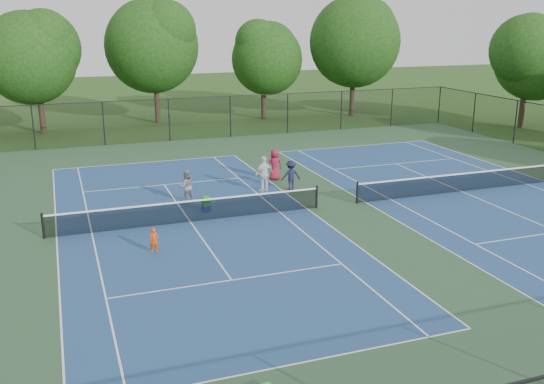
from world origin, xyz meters
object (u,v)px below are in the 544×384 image
object	(u,v)px
tree_back_b	(154,42)
bystander_b	(291,175)
ball_crate	(206,208)
instructor	(186,186)
tree_back_a	(35,52)
child_player	(154,240)
bystander_c	(275,165)
tree_back_d	(354,37)
tree_side_e	(529,53)
tree_back_c	(263,54)
bystander_a	(264,174)
ball_hopper	(206,201)

from	to	relation	value
tree_back_b	bystander_b	world-z (taller)	tree_back_b
ball_crate	instructor	bearing A→B (deg)	106.53
tree_back_a	child_player	bearing A→B (deg)	-81.63
tree_back_b	bystander_c	distance (m)	21.59
tree_back_d	tree_side_e	xyz separation A→B (m)	(10.00, -10.00, -1.02)
tree_back_a	tree_back_c	size ratio (longest dim) A/B	1.09
instructor	tree_back_b	bearing A→B (deg)	-106.22
tree_side_e	ball_crate	xyz separation A→B (m)	(-29.00, -12.77, -5.66)
tree_back_c	bystander_b	world-z (taller)	tree_back_c
child_player	bystander_c	world-z (taller)	bystander_c
ball_crate	bystander_a	bearing A→B (deg)	31.71
tree_back_c	child_player	size ratio (longest dim) A/B	8.49
tree_back_b	tree_back_c	distance (m)	9.12
bystander_a	ball_hopper	xyz separation A→B (m)	(-3.57, -2.21, -0.42)
child_player	bystander_c	bearing A→B (deg)	46.95
tree_side_e	tree_back_d	bearing A→B (deg)	135.00
tree_back_b	bystander_a	world-z (taller)	tree_back_b
bystander_c	ball_hopper	world-z (taller)	bystander_c
tree_back_a	bystander_a	xyz separation A→B (m)	(10.57, -20.57, -5.12)
tree_back_d	tree_back_b	bearing A→B (deg)	173.29
tree_back_a	tree_side_e	size ratio (longest dim) A/B	1.03
bystander_b	tree_back_a	bearing A→B (deg)	-55.55
tree_side_e	bystander_c	xyz separation A→B (m)	(-24.15, -8.61, -4.96)
instructor	ball_hopper	bearing A→B (deg)	96.56
tree_back_a	tree_back_b	distance (m)	9.24
tree_back_c	tree_back_d	xyz separation A→B (m)	(8.00, -1.00, 1.34)
tree_back_a	bystander_c	size ratio (longest dim) A/B	5.37
tree_side_e	bystander_a	xyz separation A→B (m)	(-25.43, -10.57, -4.89)
child_player	bystander_c	size ratio (longest dim) A/B	0.58
tree_back_c	bystander_a	xyz separation A→B (m)	(-7.43, -21.57, -4.56)
child_player	ball_hopper	distance (m)	5.22
instructor	bystander_b	size ratio (longest dim) A/B	1.03
instructor	bystander_b	distance (m)	5.48
tree_back_d	bystander_a	distance (m)	26.38
bystander_c	ball_hopper	bearing A→B (deg)	38.12
bystander_a	bystander_c	distance (m)	2.34
bystander_b	child_player	bearing A→B (deg)	42.66
instructor	child_player	bearing A→B (deg)	57.40
child_player	bystander_a	distance (m)	9.24
tree_back_c	ball_crate	xyz separation A→B (m)	(-11.00, -23.77, -5.33)
tree_back_a	bystander_b	size ratio (longest dim) A/B	5.93
bystander_a	bystander_b	bearing A→B (deg)	153.69
child_player	instructor	distance (m)	6.52
tree_back_d	tree_side_e	world-z (taller)	tree_back_d
tree_back_c	tree_back_d	bearing A→B (deg)	-7.13
tree_back_d	bystander_b	distance (m)	25.78
tree_back_d	bystander_b	xyz separation A→B (m)	(-14.05, -20.75, -6.05)
tree_back_a	ball_hopper	distance (m)	24.46
bystander_b	ball_crate	world-z (taller)	bystander_b
tree_back_d	ball_crate	xyz separation A→B (m)	(-19.00, -22.77, -6.67)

